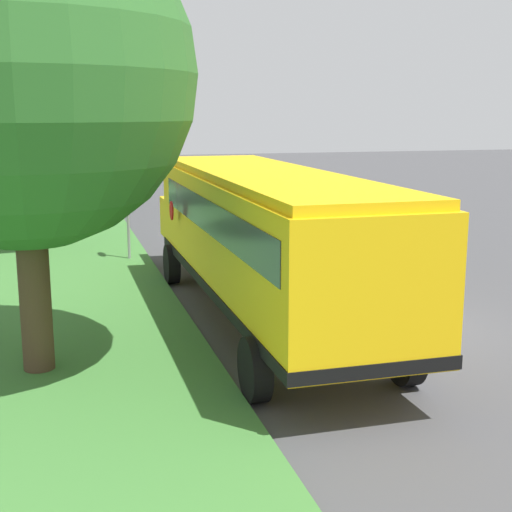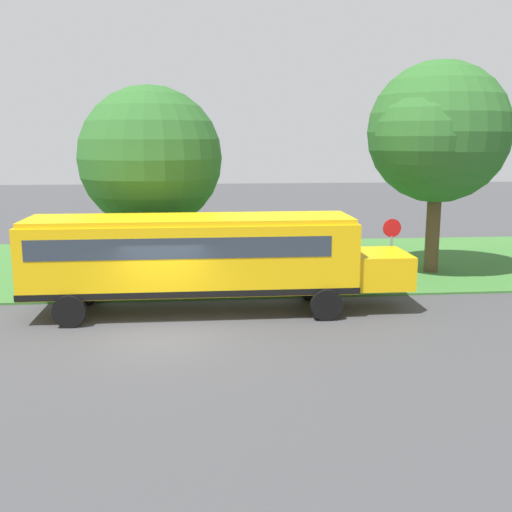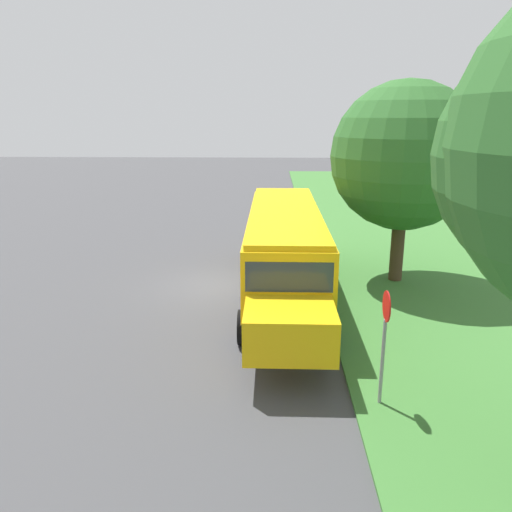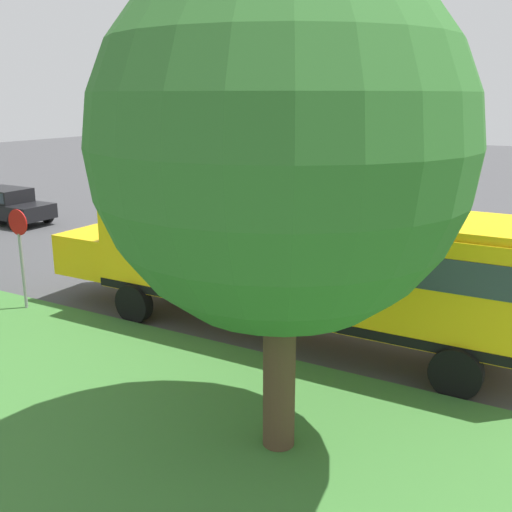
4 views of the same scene
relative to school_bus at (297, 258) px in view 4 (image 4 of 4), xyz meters
name	(u,v)px [view 4 (image 4 of 4)]	position (x,y,z in m)	size (l,w,h in m)	color
ground_plane	(377,311)	(2.58, -1.15, -1.92)	(120.00, 120.00, 0.00)	#424244
school_bus	(297,258)	(0.00, 0.00, 0.00)	(2.84, 12.42, 3.16)	yellow
car_black_nearest	(6,204)	(5.38, 17.08, -1.05)	(2.02, 4.40, 1.56)	black
oak_tree_beside_bus	(271,141)	(-4.49, -1.71, 3.00)	(5.48, 5.48, 7.62)	#4C3826
stop_sign	(20,247)	(-2.02, 7.00, -0.19)	(0.08, 0.68, 2.74)	gray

